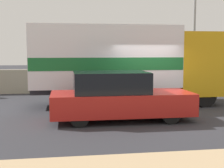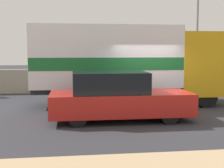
# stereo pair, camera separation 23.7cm
# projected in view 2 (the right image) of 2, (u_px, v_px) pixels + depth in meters

# --- Properties ---
(ground_plane) EXTENTS (80.00, 80.00, 0.00)m
(ground_plane) POSITION_uv_depth(u_px,v_px,m) (155.00, 117.00, 10.70)
(ground_plane) COLOR #2D2D33
(stone_wall_backdrop) EXTENTS (60.00, 0.35, 1.27)m
(stone_wall_backdrop) POSITION_uv_depth(u_px,v_px,m) (123.00, 80.00, 17.30)
(stone_wall_backdrop) COLOR #A39984
(stone_wall_backdrop) RESTS_ON ground_plane
(street_lamp) EXTENTS (0.56, 0.28, 6.62)m
(street_lamp) POSITION_uv_depth(u_px,v_px,m) (197.00, 21.00, 17.15)
(street_lamp) COLOR gray
(street_lamp) RESTS_ON ground_plane
(box_truck) EXTENTS (7.86, 2.39, 3.24)m
(box_truck) POSITION_uv_depth(u_px,v_px,m) (126.00, 61.00, 12.89)
(box_truck) COLOR gold
(box_truck) RESTS_ON ground_plane
(car_hatchback) EXTENTS (4.53, 1.74, 1.58)m
(car_hatchback) POSITION_uv_depth(u_px,v_px,m) (117.00, 97.00, 10.07)
(car_hatchback) COLOR #B21E19
(car_hatchback) RESTS_ON ground_plane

